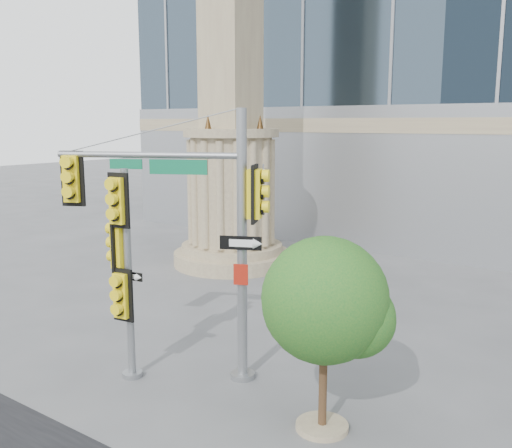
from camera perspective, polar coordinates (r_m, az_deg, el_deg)
The scene contains 5 objects.
ground at distance 11.67m, azimuth -6.55°, elevation -17.09°, with size 120.00×120.00×0.00m, color #545456.
monument at distance 21.14m, azimuth -2.51°, elevation 10.64°, with size 4.40×4.40×16.60m.
main_signal_pole at distance 11.70m, azimuth -6.27°, elevation 0.96°, with size 4.06×2.16×5.61m.
secondary_signal_pole at distance 11.93m, azimuth -13.19°, elevation -3.37°, with size 0.80×0.58×4.42m.
street_tree at distance 9.80m, azimuth 7.15°, elevation -8.09°, with size 2.22×2.17×3.46m.
Camera 1 is at (7.03, -7.64, 5.33)m, focal length 40.00 mm.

